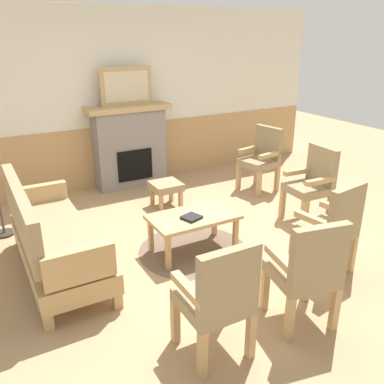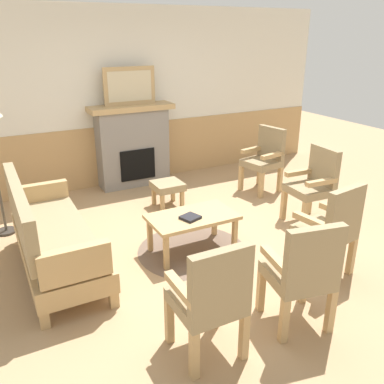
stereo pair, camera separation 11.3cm
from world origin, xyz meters
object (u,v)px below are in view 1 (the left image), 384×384
Objects in this scene: armchair_front_left at (332,225)px; fireplace at (130,145)px; book_on_table at (191,217)px; armchair_near_fireplace at (262,156)px; armchair_front_center at (218,296)px; armchair_by_window_left at (313,181)px; framed_picture at (126,86)px; armchair_corner_left at (307,269)px; couch at (53,239)px; footstool at (166,188)px; coffee_table at (193,220)px.

fireplace is at bearing 102.98° from armchair_front_left.
book_on_table is 2.31m from armchair_near_fireplace.
armchair_front_center is at bearing -165.06° from armchair_front_left.
armchair_front_left is at bearing -126.22° from armchair_by_window_left.
framed_picture is at bearing 144.76° from armchair_near_fireplace.
armchair_by_window_left is 2.77m from armchair_front_center.
armchair_corner_left is (-0.00, -3.90, -0.11)m from fireplace.
couch is at bearing -128.12° from framed_picture.
footstool is (0.09, -1.08, -0.37)m from fireplace.
armchair_near_fireplace is 1.22m from armchair_by_window_left.
coffee_table is (-0.19, -2.37, -1.17)m from framed_picture.
armchair_front_center is at bearing -133.30° from armchair_near_fireplace.
armchair_by_window_left is (1.44, -1.32, 0.25)m from footstool.
armchair_front_center is (-0.82, -3.85, -0.11)m from fireplace.
coffee_table is at bearing -102.63° from footstool.
armchair_front_left is (0.79, -3.42, -0.11)m from fireplace.
footstool is at bearing 77.37° from coffee_table.
coffee_table is at bearing -10.96° from couch.
armchair_front_left is at bearing 14.94° from armchair_front_center.
armchair_by_window_left is at bearing -96.93° from armchair_near_fireplace.
couch is 1.84× the size of armchair_front_center.
framed_picture reaches higher than armchair_by_window_left.
armchair_corner_left is (0.19, -1.53, 0.15)m from coffee_table.
armchair_front_left is (-0.90, -2.23, 0.00)m from armchair_near_fireplace.
couch is 2.01m from footstool.
armchair_by_window_left is at bearing 1.13° from book_on_table.
armchair_front_left is (0.79, -3.42, -1.02)m from framed_picture.
couch and armchair_corner_left have the same top height.
framed_picture reaches higher than armchair_front_left.
fireplace is 1.15m from footstool.
footstool is 0.41× the size of armchair_by_window_left.
fireplace reaches higher than armchair_front_left.
framed_picture is 0.83× the size of coffee_table.
footstool is 2.45m from armchair_front_left.
fireplace reaches higher than footstool.
armchair_front_center is at bearing -113.04° from coffee_table.
armchair_front_left is 1.67m from armchair_front_center.
coffee_table is at bearing -94.65° from fireplace.
fireplace is 0.72× the size of couch.
armchair_front_center is at bearing -102.07° from fireplace.
framed_picture is at bearing 122.66° from armchair_by_window_left.
fireplace reaches higher than armchair_front_center.
fireplace is 1.33× the size of armchair_front_center.
fireplace is at bearing 89.93° from armchair_corner_left.
framed_picture reaches higher than fireplace.
couch is 2.45m from armchair_corner_left.
armchair_corner_left is (-0.00, -3.90, -1.02)m from framed_picture.
fireplace is at bearing 144.77° from armchair_near_fireplace.
book_on_table is at bearing -95.92° from framed_picture.
fireplace is at bearing -90.00° from framed_picture.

